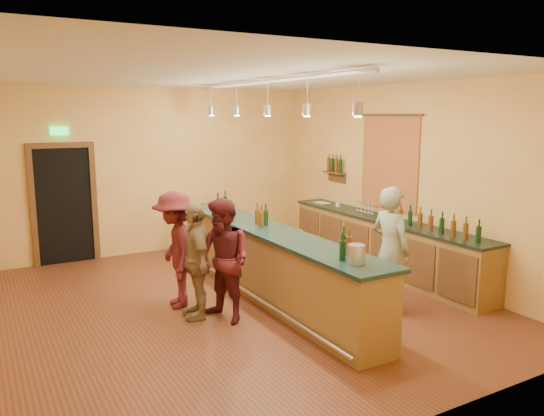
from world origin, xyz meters
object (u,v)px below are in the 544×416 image
tasting_bar (268,258)px  bartender (391,250)px  customer_a (224,261)px  back_counter (383,244)px  customer_c (176,250)px  customer_b (196,261)px  bar_stool (295,239)px

tasting_bar → bartender: bartender is taller
tasting_bar → customer_a: 1.09m
back_counter → customer_a: (-3.32, -0.69, 0.33)m
customer_c → customer_b: bearing=21.2°
customer_c → bar_stool: size_ratio=2.64×
customer_c → customer_a: bearing=33.4°
customer_b → bartender: bearing=75.6°
customer_a → customer_b: bearing=-159.7°
customer_b → customer_a: bearing=49.8°
tasting_bar → customer_b: customer_b is taller
back_counter → bar_stool: back_counter is taller
back_counter → customer_c: (-3.68, 0.14, 0.34)m
bartender → customer_a: bearing=63.4°
customer_c → bar_stool: 2.78m
back_counter → tasting_bar: size_ratio=0.89×
back_counter → customer_a: size_ratio=2.79×
customer_b → bar_stool: customer_b is taller
tasting_bar → bar_stool: size_ratio=8.15×
back_counter → customer_a: bearing=-168.3°
tasting_bar → customer_b: size_ratio=3.27×
customer_a → bar_stool: size_ratio=2.61×
back_counter → tasting_bar: 2.39m
bartender → tasting_bar: bearing=36.3°
back_counter → customer_b: customer_b is taller
customer_a → customer_c: (-0.36, 0.83, 0.01)m
back_counter → customer_c: size_ratio=2.76×
tasting_bar → customer_a: size_ratio=3.13×
tasting_bar → bartender: (1.19, -1.30, 0.27)m
back_counter → tasting_bar: bearing=-175.6°
back_counter → customer_c: bearing=177.8°
customer_a → customer_b: customer_a is taller
bar_stool → tasting_bar: bearing=-134.4°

